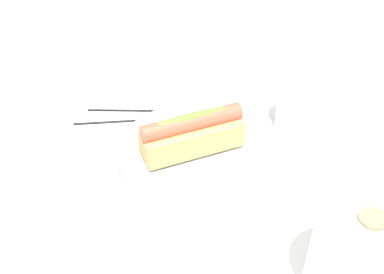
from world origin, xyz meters
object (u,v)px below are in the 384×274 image
at_px(serving_bowl, 192,154).
at_px(napkin_box, 130,258).
at_px(chopstick_far, 152,110).
at_px(chopstick_near, 140,120).
at_px(paper_towel_roll, 359,258).
at_px(hotdog_front, 192,133).
at_px(water_glass, 298,106).

height_order(serving_bowl, napkin_box, napkin_box).
bearing_deg(chopstick_far, chopstick_near, 55.41).
bearing_deg(paper_towel_roll, chopstick_far, -86.59).
height_order(hotdog_front, chopstick_far, hotdog_front).
height_order(hotdog_front, paper_towel_roll, paper_towel_roll).
relative_size(water_glass, paper_towel_roll, 0.67).
bearing_deg(napkin_box, serving_bowl, -143.27).
xyz_separation_m(paper_towel_roll, chopstick_near, (0.06, -0.42, -0.06)).
height_order(serving_bowl, chopstick_far, serving_bowl).
xyz_separation_m(serving_bowl, hotdog_front, (0.00, 0.00, 0.04)).
bearing_deg(serving_bowl, chopstick_near, -81.35).
xyz_separation_m(hotdog_front, chopstick_far, (-0.01, -0.14, -0.06)).
height_order(water_glass, chopstick_near, water_glass).
bearing_deg(napkin_box, paper_towel_roll, 144.82).
bearing_deg(hotdog_front, chopstick_near, -81.35).
xyz_separation_m(napkin_box, chopstick_far, (-0.19, -0.30, -0.07)).
distance_m(hotdog_front, water_glass, 0.19).
xyz_separation_m(serving_bowl, chopstick_far, (-0.01, -0.14, -0.01)).
height_order(paper_towel_roll, napkin_box, napkin_box).
relative_size(serving_bowl, chopstick_far, 1.02).
bearing_deg(chopstick_near, napkin_box, 88.12).
bearing_deg(chopstick_far, napkin_box, 91.13).
xyz_separation_m(serving_bowl, chopstick_near, (0.02, -0.13, -0.01)).
bearing_deg(water_glass, chopstick_far, -42.56).
bearing_deg(water_glass, napkin_box, 20.36).
bearing_deg(water_glass, paper_towel_roll, 60.28).
xyz_separation_m(water_glass, paper_towel_roll, (0.15, 0.27, 0.02)).
height_order(serving_bowl, paper_towel_roll, paper_towel_roll).
distance_m(paper_towel_roll, napkin_box, 0.25).
distance_m(serving_bowl, napkin_box, 0.25).
xyz_separation_m(hotdog_front, water_glass, (-0.19, 0.02, -0.01)).
bearing_deg(serving_bowl, hotdog_front, 0.00).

